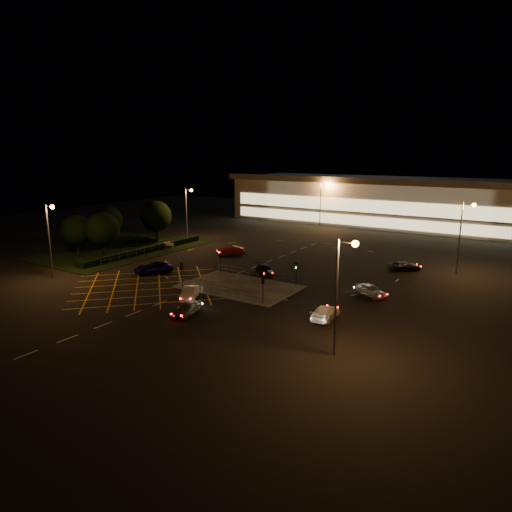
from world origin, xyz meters
The scene contains 27 objects.
ground centered at (0.00, 0.00, 0.00)m, with size 180.00×180.00×0.00m, color black.
pedestrian_island centered at (2.00, -2.00, 0.06)m, with size 14.00×9.00×0.12m, color #4C4944.
grass_verge centered at (-28.00, 6.00, 0.04)m, with size 18.00×30.00×0.08m, color black.
hedge centered at (-23.00, 6.00, 0.50)m, with size 2.00×26.00×1.00m, color black.
supermarket centered at (0.00, 61.95, 5.31)m, with size 72.00×26.50×10.50m.
streetlight_sw centered at (-21.56, -12.00, 6.56)m, with size 1.78×0.56×10.03m.
streetlight_se centered at (20.44, -14.00, 6.56)m, with size 1.78×0.56×10.03m.
streetlight_nw centered at (-23.56, 18.00, 6.56)m, with size 1.78×0.56×10.03m.
streetlight_ne centered at (24.44, 20.00, 6.56)m, with size 1.78×0.56×10.03m.
streetlight_far_left centered at (-9.56, 48.00, 6.56)m, with size 1.78×0.56×10.03m.
signal_sw centered at (-4.00, -5.99, 2.37)m, with size 0.28×0.30×3.15m.
signal_se centered at (8.00, -5.99, 2.37)m, with size 0.28×0.30×3.15m.
signal_nw centered at (-4.00, 1.99, 2.37)m, with size 0.28×0.30×3.15m.
signal_ne centered at (8.00, 1.99, 2.37)m, with size 0.28×0.30×3.15m.
tree_a centered at (-30.00, -2.00, 4.33)m, with size 5.04×5.04×6.86m.
tree_b centered at (-32.00, 6.00, 4.64)m, with size 5.40×5.40×7.35m.
tree_c centered at (-28.00, 14.00, 4.95)m, with size 5.76×5.76×7.84m.
tree_d centered at (-34.00, 20.00, 4.02)m, with size 4.68×4.68×6.37m.
tree_e centered at (-26.00, 0.00, 4.64)m, with size 5.40×5.40×7.35m.
car_near_silver centered at (3.07, -13.22, 0.72)m, with size 1.69×4.20×1.43m, color #A8AAB0.
car_queue_white centered at (-0.19, -9.00, 0.70)m, with size 1.49×4.27×1.41m, color white.
car_left_blue centered at (-12.20, -2.84, 0.75)m, with size 2.50×5.42×1.51m, color #110E57.
car_far_dkgrey centered at (1.44, 5.00, 0.66)m, with size 1.85×4.55×1.32m, color black.
car_right_silver centered at (17.23, 3.36, 0.73)m, with size 1.71×4.26×1.45m, color silver.
car_circ_red centered at (-9.86, 12.54, 0.73)m, with size 1.55×4.44×1.46m, color maroon.
car_east_grey centered at (17.46, 17.72, 0.64)m, with size 2.12×4.61×1.28m, color black.
car_approach_white centered at (15.82, -6.47, 0.68)m, with size 1.92×4.72×1.37m, color silver.
Camera 1 is at (33.67, -47.60, 16.78)m, focal length 32.00 mm.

